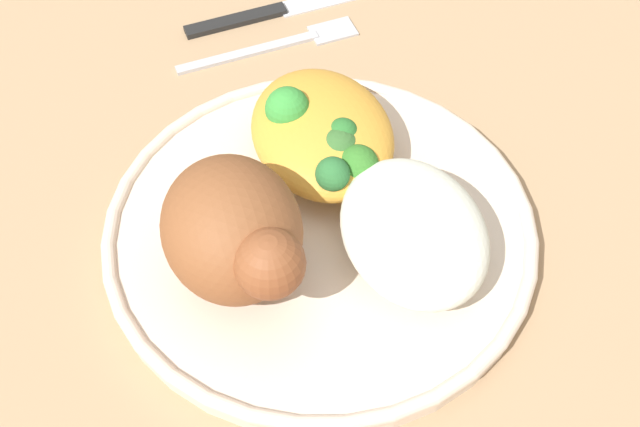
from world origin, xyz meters
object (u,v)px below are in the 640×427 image
(roasted_chicken, at_px, (235,232))
(fork, at_px, (277,44))
(plate, at_px, (320,232))
(rice_pile, at_px, (414,231))
(mac_cheese_with_broccoli, at_px, (323,134))
(knife, at_px, (279,8))

(roasted_chicken, xyz_separation_m, fork, (-0.20, 0.08, -0.05))
(plate, xyz_separation_m, rice_pile, (0.04, 0.04, 0.03))
(mac_cheese_with_broccoli, height_order, fork, mac_cheese_with_broccoli)
(mac_cheese_with_broccoli, distance_m, knife, 0.17)
(plate, bearing_deg, mac_cheese_with_broccoli, 160.96)
(mac_cheese_with_broccoli, bearing_deg, fork, 177.72)
(plate, height_order, fork, plate)
(plate, relative_size, mac_cheese_with_broccoli, 2.35)
(rice_pile, height_order, fork, rice_pile)
(roasted_chicken, height_order, knife, roasted_chicken)
(roasted_chicken, height_order, rice_pile, roasted_chicken)
(roasted_chicken, xyz_separation_m, mac_cheese_with_broccoli, (-0.07, 0.07, -0.02))
(plate, height_order, roasted_chicken, roasted_chicken)
(plate, relative_size, knife, 1.39)
(roasted_chicken, distance_m, knife, 0.26)
(rice_pile, xyz_separation_m, mac_cheese_with_broccoli, (-0.09, -0.03, -0.00))
(rice_pile, distance_m, mac_cheese_with_broccoli, 0.09)
(roasted_chicken, relative_size, mac_cheese_with_broccoli, 0.91)
(roasted_chicken, distance_m, mac_cheese_with_broccoli, 0.10)
(fork, height_order, knife, knife)
(roasted_chicken, bearing_deg, fork, 158.86)
(rice_pile, relative_size, mac_cheese_with_broccoli, 0.95)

